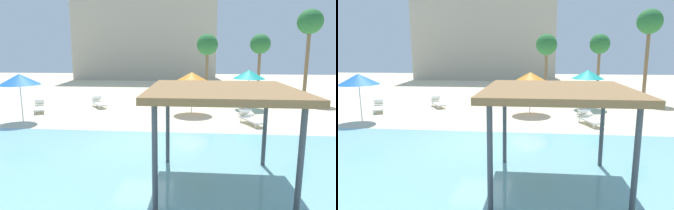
{
  "view_description": "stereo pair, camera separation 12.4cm",
  "coord_description": "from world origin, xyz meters",
  "views": [
    {
      "loc": [
        2.15,
        -11.99,
        3.9
      ],
      "look_at": [
        0.87,
        2.0,
        1.3
      ],
      "focal_mm": 30.64,
      "sensor_mm": 36.0,
      "label": 1
    },
    {
      "loc": [
        2.27,
        -11.97,
        3.9
      ],
      "look_at": [
        0.87,
        2.0,
        1.3
      ],
      "focal_mm": 30.64,
      "sensor_mm": 36.0,
      "label": 2
    }
  ],
  "objects": [
    {
      "name": "lounge_chair_1",
      "position": [
        -8.04,
        5.82,
        0.33
      ],
      "size": [
        1.44,
        1.95,
        0.74
      ],
      "rotation": [
        0.0,
        0.0,
        -1.07
      ],
      "color": "white",
      "rests_on": "ground"
    },
    {
      "name": "lounge_chair_2",
      "position": [
        5.26,
        3.69,
        0.33
      ],
      "size": [
        1.27,
        1.98,
        0.74
      ],
      "rotation": [
        0.0,
        0.0,
        -1.18
      ],
      "color": "white",
      "rests_on": "ground"
    },
    {
      "name": "ground_plane",
      "position": [
        0.0,
        0.0,
        0.0
      ],
      "size": [
        80.0,
        80.0,
        0.0
      ],
      "primitive_type": "plane",
      "color": "beige"
    },
    {
      "name": "hotel_block_0",
      "position": [
        -4.96,
        32.39,
        8.72
      ],
      "size": [
        19.97,
        10.24,
        17.45
      ],
      "primitive_type": "cube",
      "color": "#B2A893",
      "rests_on": "ground"
    },
    {
      "name": "lounge_chair_3",
      "position": [
        -4.65,
        7.79,
        0.33
      ],
      "size": [
        1.56,
        1.91,
        0.74
      ],
      "rotation": [
        0.0,
        0.0,
        -0.97
      ],
      "color": "white",
      "rests_on": "ground"
    },
    {
      "name": "beach_umbrella_blue_0",
      "position": [
        -7.45,
        2.98,
        2.42
      ],
      "size": [
        2.21,
        2.21,
        2.73
      ],
      "color": "silver",
      "rests_on": "ground"
    },
    {
      "name": "palm_tree_2",
      "position": [
        10.96,
        11.67,
        6.0
      ],
      "size": [
        1.9,
        1.9,
        7.15
      ],
      "color": "brown",
      "rests_on": "ground"
    },
    {
      "name": "palm_tree_0",
      "position": [
        3.28,
        14.43,
        4.45
      ],
      "size": [
        1.9,
        1.9,
        5.51
      ],
      "color": "brown",
      "rests_on": "ground"
    },
    {
      "name": "beach_umbrella_orange_2",
      "position": [
        2.0,
        6.17,
        2.33
      ],
      "size": [
        2.4,
        2.4,
        2.66
      ],
      "color": "silver",
      "rests_on": "ground"
    },
    {
      "name": "beach_umbrella_teal_1",
      "position": [
        5.93,
        8.27,
        2.38
      ],
      "size": [
        2.21,
        2.21,
        2.69
      ],
      "color": "silver",
      "rests_on": "ground"
    },
    {
      "name": "shade_pavilion",
      "position": [
        2.91,
        -3.98,
        2.74
      ],
      "size": [
        4.01,
        4.01,
        2.93
      ],
      "color": "#42474C",
      "rests_on": "ground"
    },
    {
      "name": "lounge_chair_0",
      "position": [
        5.37,
        5.85,
        0.33
      ],
      "size": [
        0.69,
        1.92,
        0.74
      ],
      "rotation": [
        0.0,
        0.0,
        -1.52
      ],
      "color": "white",
      "rests_on": "ground"
    },
    {
      "name": "palm_tree_1",
      "position": [
        8.38,
        16.55,
        4.55
      ],
      "size": [
        1.9,
        1.9,
        5.61
      ],
      "color": "brown",
      "rests_on": "ground"
    },
    {
      "name": "lagoon_water",
      "position": [
        0.0,
        -5.25,
        0.02
      ],
      "size": [
        44.0,
        13.5,
        0.04
      ],
      "primitive_type": "cube",
      "color": "#7AB7C1",
      "rests_on": "ground"
    }
  ]
}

